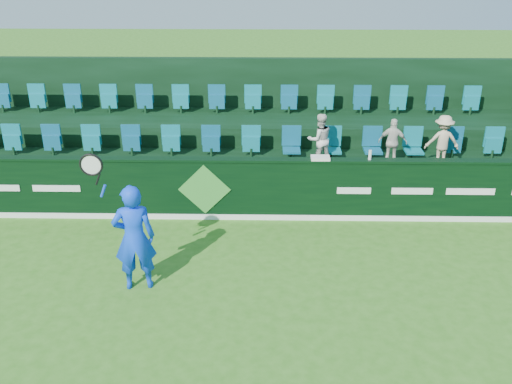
{
  "coord_description": "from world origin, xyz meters",
  "views": [
    {
      "loc": [
        1.27,
        -6.88,
        5.57
      ],
      "look_at": [
        1.09,
        2.8,
        1.15
      ],
      "focal_mm": 40.0,
      "sensor_mm": 36.0,
      "label": 1
    }
  ],
  "objects_px": {
    "spectator_right": "(442,141)",
    "drinks_bottle": "(370,155)",
    "tennis_player": "(134,237)",
    "towel": "(320,158)",
    "spectator_left": "(320,139)",
    "spectator_middle": "(393,142)"
  },
  "relations": [
    {
      "from": "spectator_right",
      "to": "tennis_player",
      "type": "bearing_deg",
      "value": 34.97
    },
    {
      "from": "towel",
      "to": "spectator_left",
      "type": "bearing_deg",
      "value": 86.02
    },
    {
      "from": "spectator_left",
      "to": "towel",
      "type": "bearing_deg",
      "value": 69.43
    },
    {
      "from": "spectator_middle",
      "to": "drinks_bottle",
      "type": "distance_m",
      "value": 1.32
    },
    {
      "from": "spectator_right",
      "to": "drinks_bottle",
      "type": "height_order",
      "value": "spectator_right"
    },
    {
      "from": "spectator_left",
      "to": "spectator_right",
      "type": "distance_m",
      "value": 2.71
    },
    {
      "from": "spectator_middle",
      "to": "spectator_left",
      "type": "bearing_deg",
      "value": 14.51
    },
    {
      "from": "tennis_player",
      "to": "spectator_left",
      "type": "bearing_deg",
      "value": 48.1
    },
    {
      "from": "tennis_player",
      "to": "towel",
      "type": "distance_m",
      "value": 4.24
    },
    {
      "from": "tennis_player",
      "to": "towel",
      "type": "bearing_deg",
      "value": 38.68
    },
    {
      "from": "spectator_right",
      "to": "towel",
      "type": "xyz_separation_m",
      "value": [
        -2.79,
        -1.12,
        0.0
      ]
    },
    {
      "from": "spectator_left",
      "to": "spectator_middle",
      "type": "distance_m",
      "value": 1.62
    },
    {
      "from": "towel",
      "to": "drinks_bottle",
      "type": "xyz_separation_m",
      "value": [
        1.0,
        0.0,
        0.07
      ]
    },
    {
      "from": "tennis_player",
      "to": "drinks_bottle",
      "type": "height_order",
      "value": "tennis_player"
    },
    {
      "from": "spectator_left",
      "to": "drinks_bottle",
      "type": "height_order",
      "value": "spectator_left"
    },
    {
      "from": "spectator_left",
      "to": "spectator_middle",
      "type": "height_order",
      "value": "spectator_left"
    },
    {
      "from": "tennis_player",
      "to": "spectator_right",
      "type": "xyz_separation_m",
      "value": [
        6.08,
        3.76,
        0.41
      ]
    },
    {
      "from": "spectator_middle",
      "to": "drinks_bottle",
      "type": "height_order",
      "value": "spectator_middle"
    },
    {
      "from": "tennis_player",
      "to": "drinks_bottle",
      "type": "xyz_separation_m",
      "value": [
        4.3,
        2.64,
        0.48
      ]
    },
    {
      "from": "spectator_right",
      "to": "drinks_bottle",
      "type": "xyz_separation_m",
      "value": [
        -1.79,
        -1.12,
        0.07
      ]
    },
    {
      "from": "spectator_middle",
      "to": "tennis_player",
      "type": "bearing_deg",
      "value": 51.47
    },
    {
      "from": "tennis_player",
      "to": "spectator_middle",
      "type": "bearing_deg",
      "value": 36.96
    }
  ]
}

